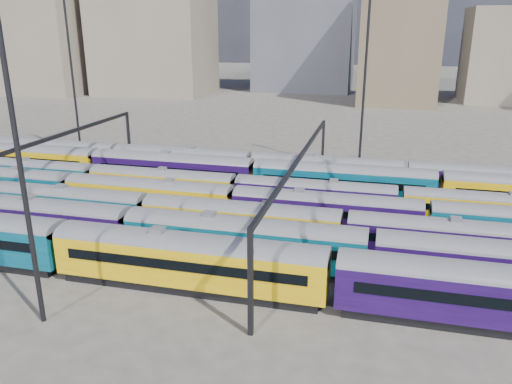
% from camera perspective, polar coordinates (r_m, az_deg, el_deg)
% --- Properties ---
extents(ground, '(500.00, 500.00, 0.00)m').
position_cam_1_polar(ground, '(55.56, -5.36, -3.12)').
color(ground, '#47433C').
rests_on(ground, ground).
extents(rake_0, '(136.52, 3.33, 5.62)m').
position_cam_1_polar(rake_0, '(37.92, 8.79, -8.99)').
color(rake_0, black).
rests_on(rake_0, ground).
extents(rake_1, '(152.58, 3.19, 5.37)m').
position_cam_1_polar(rake_1, '(53.58, -24.65, -2.37)').
color(rake_1, black).
rests_on(rake_1, ground).
extents(rake_2, '(140.15, 2.93, 4.93)m').
position_cam_1_polar(rake_2, '(48.73, -1.77, -2.91)').
color(rake_2, black).
rests_on(rake_2, ground).
extents(rake_3, '(98.90, 2.90, 4.87)m').
position_cam_1_polar(rake_3, '(57.37, -12.17, -0.04)').
color(rake_3, black).
rests_on(rake_3, ground).
extents(rake_4, '(111.71, 2.73, 4.57)m').
position_cam_1_polar(rake_4, '(58.77, -2.36, 0.64)').
color(rake_4, black).
rests_on(rake_4, ground).
extents(rake_5, '(110.46, 3.23, 5.46)m').
position_cam_1_polar(rake_5, '(61.31, 9.86, 1.58)').
color(rake_5, black).
rests_on(rake_5, ground).
extents(rake_6, '(120.99, 2.95, 4.97)m').
position_cam_1_polar(rake_6, '(68.15, -0.57, 3.32)').
color(rake_6, black).
rests_on(rake_6, ground).
extents(gantry_1, '(0.35, 40.35, 8.03)m').
position_cam_1_polar(gantry_1, '(62.95, -23.06, 4.52)').
color(gantry_1, black).
rests_on(gantry_1, ground).
extents(gantry_2, '(0.35, 40.35, 8.03)m').
position_cam_1_polar(gantry_2, '(51.06, 5.08, 2.99)').
color(gantry_2, black).
rests_on(gantry_2, ground).
extents(mast_1, '(1.40, 0.50, 25.60)m').
position_cam_1_polar(mast_1, '(85.44, -20.32, 13.00)').
color(mast_1, black).
rests_on(mast_1, ground).
extents(mast_2, '(1.40, 0.50, 25.60)m').
position_cam_1_polar(mast_2, '(35.51, -25.88, 6.37)').
color(mast_2, black).
rests_on(mast_2, ground).
extents(mast_3, '(1.40, 0.50, 25.60)m').
position_cam_1_polar(mast_3, '(72.99, 12.35, 12.98)').
color(mast_3, black).
rests_on(mast_3, ground).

